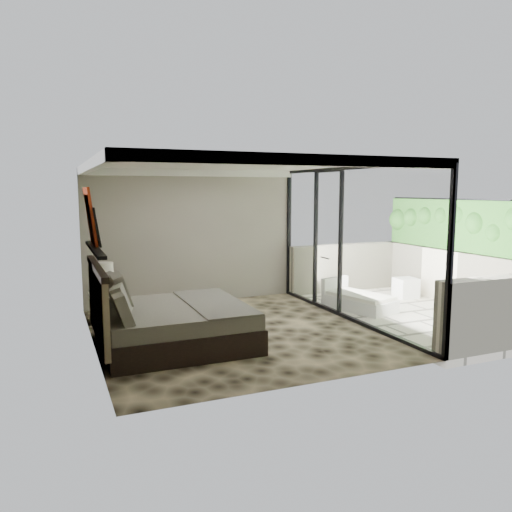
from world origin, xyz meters
name	(u,v)px	position (x,y,z in m)	size (l,w,h in m)	color
floor	(234,332)	(0.00, 0.00, 0.00)	(5.00, 5.00, 0.00)	black
ceiling	(233,164)	(0.00, 0.00, 2.79)	(4.50, 5.00, 0.02)	silver
back_wall	(193,237)	(0.00, 2.49, 1.40)	(4.50, 0.02, 2.80)	gray
left_wall	(92,257)	(-2.24, 0.00, 1.40)	(0.02, 5.00, 2.80)	gray
glass_wall	(349,244)	(2.25, 0.00, 1.40)	(0.08, 5.00, 2.80)	white
terrace_slab	(412,314)	(3.75, 0.00, -0.06)	(3.00, 5.00, 0.12)	beige
parapet_far	(466,279)	(5.10, 0.00, 0.55)	(0.30, 5.00, 1.10)	beige
foliage_hedge	(469,226)	(5.10, 0.00, 1.65)	(0.36, 4.60, 1.10)	#397C26
picture_ledge	(95,249)	(-2.18, 0.10, 1.50)	(0.12, 2.20, 0.05)	black
bed	(168,322)	(-1.19, -0.30, 0.37)	(2.27, 2.19, 1.26)	black
nightstand	(105,306)	(-1.92, 1.57, 0.28)	(0.56, 0.56, 0.56)	black
table_lamp	(105,274)	(-1.91, 1.53, 0.88)	(0.31, 0.31, 0.57)	black
abstract_canvas	(90,216)	(-2.19, 0.53, 1.97)	(0.04, 0.90, 0.90)	red
framed_print	(96,227)	(-2.14, 0.26, 1.82)	(0.03, 0.50, 0.60)	black
ottoman	(406,288)	(4.45, 1.06, 0.22)	(0.44, 0.44, 0.44)	white
lounger	(357,300)	(2.86, 0.59, 0.17)	(1.06, 1.57, 0.56)	silver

